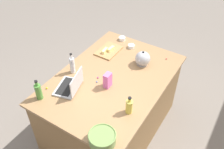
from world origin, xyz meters
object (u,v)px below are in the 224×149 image
(kettle, at_px, (143,59))
(bottle_vinegar, at_px, (72,65))
(ramekin_small, at_px, (122,39))
(candy_bag, at_px, (108,80))
(butter_stick_right, at_px, (111,49))
(bottle_olive, at_px, (38,91))
(bottle_oil, at_px, (129,106))
(ramekin_medium, at_px, (131,46))
(butter_stick_left, at_px, (105,51))
(laptop, at_px, (71,86))
(mixing_bowl_large, at_px, (102,138))
(cutting_board, at_px, (109,51))

(kettle, bearing_deg, bottle_vinegar, -47.65)
(ramekin_small, xyz_separation_m, candy_bag, (0.87, 0.33, 0.06))
(ramekin_small, bearing_deg, butter_stick_right, 2.30)
(bottle_olive, xyz_separation_m, bottle_oil, (-0.32, 0.86, -0.02))
(bottle_vinegar, height_order, ramekin_medium, bottle_vinegar)
(butter_stick_left, relative_size, ramekin_medium, 1.31)
(laptop, relative_size, bottle_olive, 1.51)
(bottle_oil, height_order, kettle, bottle_oil)
(laptop, bearing_deg, ramekin_medium, 170.55)
(ramekin_medium, bearing_deg, bottle_vinegar, -22.59)
(butter_stick_right, bearing_deg, mixing_bowl_large, 29.27)
(mixing_bowl_large, distance_m, bottle_vinegar, 1.01)
(ramekin_small, bearing_deg, ramekin_medium, 64.11)
(mixing_bowl_large, bearing_deg, cutting_board, -149.56)
(bottle_oil, relative_size, candy_bag, 1.16)
(bottle_oil, bearing_deg, ramekin_medium, -152.29)
(bottle_vinegar, bearing_deg, laptop, 34.61)
(butter_stick_left, relative_size, butter_stick_right, 1.00)
(butter_stick_right, height_order, ramekin_medium, butter_stick_right)
(ramekin_medium, bearing_deg, mixing_bowl_large, 19.14)
(cutting_board, bearing_deg, bottle_oil, 43.66)
(laptop, distance_m, kettle, 0.90)
(butter_stick_right, height_order, candy_bag, candy_bag)
(cutting_board, bearing_deg, bottle_vinegar, -12.43)
(laptop, relative_size, bottle_oil, 1.81)
(bottle_olive, xyz_separation_m, kettle, (-1.06, 0.63, -0.02))
(cutting_board, relative_size, candy_bag, 2.00)
(kettle, xyz_separation_m, cutting_board, (-0.01, -0.48, -0.07))
(kettle, bearing_deg, laptop, -29.81)
(laptop, relative_size, bottle_vinegar, 1.38)
(bottle_olive, xyz_separation_m, butter_stick_left, (-1.01, 0.13, -0.06))
(cutting_board, bearing_deg, butter_stick_left, -21.09)
(cutting_board, xyz_separation_m, butter_stick_right, (-0.02, 0.02, 0.03))
(bottle_oil, distance_m, ramekin_small, 1.27)
(kettle, height_order, candy_bag, kettle)
(ramekin_small, relative_size, ramekin_medium, 1.05)
(candy_bag, bearing_deg, cutting_board, -148.26)
(butter_stick_left, bearing_deg, ramekin_medium, 141.21)
(bottle_oil, xyz_separation_m, candy_bag, (-0.19, -0.37, 0.01))
(laptop, relative_size, butter_stick_right, 3.24)
(bottle_vinegar, relative_size, ramekin_small, 2.94)
(candy_bag, bearing_deg, ramekin_medium, -169.87)
(cutting_board, relative_size, ramekin_small, 3.86)
(mixing_bowl_large, height_order, candy_bag, candy_bag)
(mixing_bowl_large, relative_size, bottle_olive, 1.03)
(mixing_bowl_large, bearing_deg, ramekin_small, -155.52)
(ramekin_medium, bearing_deg, bottle_olive, -15.25)
(bottle_vinegar, height_order, kettle, bottle_vinegar)
(bottle_olive, distance_m, candy_bag, 0.71)
(ramekin_medium, xyz_separation_m, candy_bag, (0.77, 0.14, 0.06))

